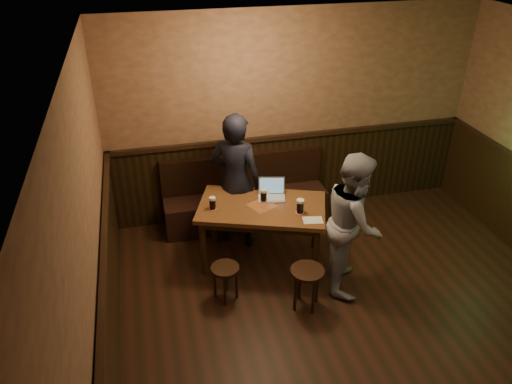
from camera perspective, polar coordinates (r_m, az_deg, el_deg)
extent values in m
cube|color=black|center=(5.23, 14.23, -18.33)|extent=(5.00, 6.00, 0.02)
cube|color=beige|center=(3.72, 19.64, 12.51)|extent=(5.00, 6.00, 0.02)
cube|color=#9B6A4F|center=(6.76, 4.33, 8.73)|extent=(5.00, 0.02, 2.80)
cube|color=#9B6A4F|center=(3.87, -18.68, -10.67)|extent=(0.02, 6.00, 2.80)
cube|color=black|center=(7.08, 4.14, 2.20)|extent=(4.98, 0.04, 1.10)
cube|color=black|center=(4.44, -16.44, -19.07)|extent=(0.04, 5.98, 1.10)
cube|color=black|center=(6.80, 4.40, 6.43)|extent=(4.98, 0.06, 0.06)
cube|color=black|center=(4.03, -17.19, -13.53)|extent=(0.06, 5.98, 0.06)
cube|color=black|center=(6.84, -1.17, -1.90)|extent=(2.20, 0.50, 0.45)
cube|color=black|center=(6.78, -1.59, 2.39)|extent=(2.20, 0.10, 0.50)
cube|color=#502816|center=(5.84, 0.67, -1.78)|extent=(1.67, 1.29, 0.05)
cube|color=#30210D|center=(5.88, 0.67, -2.43)|extent=(1.51, 1.13, 0.08)
cube|color=maroon|center=(5.82, 0.67, -1.54)|extent=(0.36, 0.36, 0.00)
cylinder|color=#30210D|center=(5.87, -6.05, -6.38)|extent=(0.07, 0.07, 0.73)
cylinder|color=#30210D|center=(6.41, -4.84, -2.88)|extent=(0.07, 0.07, 0.73)
cylinder|color=#30210D|center=(5.76, 6.81, -7.21)|extent=(0.07, 0.07, 0.73)
cylinder|color=#30210D|center=(6.31, 6.85, -3.57)|extent=(0.07, 0.07, 0.73)
cylinder|color=black|center=(5.48, -3.55, -8.72)|extent=(0.38, 0.38, 0.04)
cylinder|color=black|center=(5.60, -2.23, -10.37)|extent=(0.03, 0.03, 0.41)
cylinder|color=black|center=(5.70, -3.40, -9.57)|extent=(0.03, 0.03, 0.41)
cylinder|color=black|center=(5.62, -4.73, -10.33)|extent=(0.03, 0.03, 0.41)
cylinder|color=black|center=(5.51, -3.56, -11.15)|extent=(0.03, 0.03, 0.41)
cylinder|color=black|center=(5.35, 5.89, -9.02)|extent=(0.44, 0.44, 0.04)
cylinder|color=black|center=(5.57, 6.98, -10.47)|extent=(0.04, 0.04, 0.47)
cylinder|color=black|center=(5.59, 4.97, -10.14)|extent=(0.04, 0.04, 0.47)
cylinder|color=black|center=(5.44, 4.52, -11.41)|extent=(0.04, 0.04, 0.47)
cylinder|color=black|center=(5.42, 6.59, -11.77)|extent=(0.04, 0.04, 0.47)
cylinder|color=maroon|center=(5.78, -4.97, -1.92)|extent=(0.10, 0.10, 0.00)
cylinder|color=silver|center=(5.78, -4.97, -1.89)|extent=(0.08, 0.08, 0.00)
cylinder|color=black|center=(5.75, -4.99, -1.37)|extent=(0.07, 0.07, 0.12)
cylinder|color=beige|center=(5.71, -5.03, -0.73)|extent=(0.08, 0.08, 0.03)
cylinder|color=maroon|center=(5.91, 0.88, -1.05)|extent=(0.10, 0.10, 0.00)
cylinder|color=silver|center=(5.90, 0.88, -1.02)|extent=(0.09, 0.09, 0.00)
cylinder|color=black|center=(5.87, 0.88, -0.48)|extent=(0.07, 0.07, 0.12)
cylinder|color=beige|center=(5.83, 0.89, 0.17)|extent=(0.08, 0.08, 0.03)
cylinder|color=maroon|center=(5.71, 5.03, -2.34)|extent=(0.11, 0.11, 0.00)
cylinder|color=silver|center=(5.71, 5.03, -2.31)|extent=(0.09, 0.09, 0.00)
cylinder|color=black|center=(5.67, 5.06, -1.72)|extent=(0.08, 0.08, 0.13)
cylinder|color=beige|center=(5.63, 5.10, -1.01)|extent=(0.09, 0.09, 0.03)
cube|color=silver|center=(5.96, 1.81, -0.69)|extent=(0.36, 0.29, 0.02)
cube|color=#B2B2B7|center=(5.96, 1.81, -0.61)|extent=(0.32, 0.23, 0.00)
cube|color=silver|center=(6.00, 1.79, 0.78)|extent=(0.32, 0.14, 0.21)
cube|color=teal|center=(5.99, 1.79, 0.74)|extent=(0.29, 0.12, 0.18)
cube|color=silver|center=(5.59, 6.51, -3.21)|extent=(0.24, 0.19, 0.00)
imported|color=black|center=(6.14, -2.31, 1.27)|extent=(0.77, 0.70, 1.77)
imported|color=#929398|center=(5.56, 11.11, -3.42)|extent=(0.88, 0.97, 1.64)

